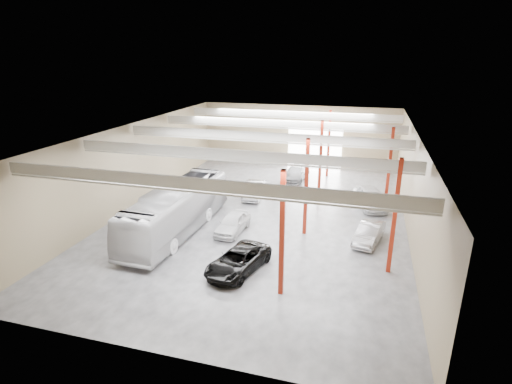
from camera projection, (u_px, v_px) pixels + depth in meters
The scene contains 8 objects.
depot_shell at pixel (265, 155), 30.59m from camera, with size 22.12×32.12×7.06m.
coach_bus at pixel (177, 209), 28.79m from camera, with size 2.90×12.38×3.45m, color silver.
black_sedan at pixel (238, 261), 23.76m from camera, with size 2.26×4.90×1.36m, color black.
car_row_a at pixel (233, 223), 29.04m from camera, with size 1.65×4.09×1.39m, color silver.
car_row_b at pixel (254, 190), 36.14m from camera, with size 1.52×4.35×1.43m, color #A6A7AB.
car_row_c at pixel (296, 173), 41.16m from camera, with size 2.00×4.93×1.43m, color slate.
car_right_near at pixel (369, 233), 27.44m from camera, with size 1.41×4.03×1.33m, color #A4A3A8.
car_right_far at pixel (370, 198), 33.76m from camera, with size 1.98×4.93×1.68m, color silver.
Camera 1 is at (7.59, -28.41, 12.30)m, focal length 28.00 mm.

